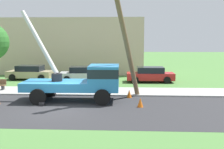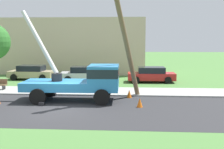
% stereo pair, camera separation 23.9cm
% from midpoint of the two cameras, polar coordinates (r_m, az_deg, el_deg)
% --- Properties ---
extents(ground_plane, '(120.00, 120.00, 0.00)m').
position_cam_midpoint_polar(ground_plane, '(28.30, -5.38, -0.96)').
color(ground_plane, '#477538').
extents(road_asphalt, '(80.00, 7.48, 0.01)m').
position_cam_midpoint_polar(road_asphalt, '(16.74, -11.44, -6.84)').
color(road_asphalt, '#2B2B2D').
rests_on(road_asphalt, ground).
extents(sidewalk_strip, '(80.00, 3.14, 0.10)m').
position_cam_midpoint_polar(sidewalk_strip, '(21.79, -7.96, -3.35)').
color(sidewalk_strip, '#9E9E99').
rests_on(sidewalk_strip, ground).
extents(utility_truck, '(6.81, 3.21, 5.98)m').
position_cam_midpoint_polar(utility_truck, '(18.30, -6.06, -1.04)').
color(utility_truck, '#2D84C6').
rests_on(utility_truck, ground).
extents(leaning_utility_pole, '(2.39, 3.40, 8.48)m').
position_cam_midpoint_polar(leaning_utility_pole, '(18.39, 2.18, 8.18)').
color(leaning_utility_pole, brown).
rests_on(leaning_utility_pole, ground).
extents(traffic_cone_ahead, '(0.36, 0.36, 0.56)m').
position_cam_midpoint_polar(traffic_cone_ahead, '(16.79, 5.37, -5.70)').
color(traffic_cone_ahead, orange).
rests_on(traffic_cone_ahead, ground).
extents(traffic_cone_curbside, '(0.36, 0.36, 0.56)m').
position_cam_midpoint_polar(traffic_cone_curbside, '(19.40, 3.17, -3.92)').
color(traffic_cone_curbside, orange).
rests_on(traffic_cone_curbside, ground).
extents(parked_sedan_tan, '(4.48, 2.16, 1.42)m').
position_cam_midpoint_polar(parked_sedan_tan, '(29.05, -16.57, 0.39)').
color(parked_sedan_tan, tan).
rests_on(parked_sedan_tan, ground).
extents(parked_sedan_silver, '(4.56, 2.30, 1.42)m').
position_cam_midpoint_polar(parked_sedan_silver, '(26.82, -6.15, 0.10)').
color(parked_sedan_silver, '#B7B7BF').
rests_on(parked_sedan_silver, ground).
extents(parked_sedan_red, '(4.43, 2.06, 1.42)m').
position_cam_midpoint_polar(parked_sedan_red, '(26.52, 7.55, -0.00)').
color(parked_sedan_red, '#B21E1E').
rests_on(parked_sedan_red, ground).
extents(lowrise_building_backdrop, '(18.00, 6.00, 6.40)m').
position_cam_midpoint_polar(lowrise_building_backdrop, '(34.51, -9.15, 5.79)').
color(lowrise_building_backdrop, '#C6B293').
rests_on(lowrise_building_backdrop, ground).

